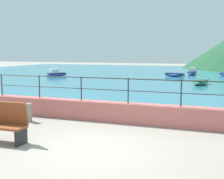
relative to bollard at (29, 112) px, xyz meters
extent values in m
plane|color=gray|center=(3.44, -2.11, -0.33)|extent=(120.00, 120.00, 0.00)
cube|color=#BC605B|center=(3.44, 1.09, 0.02)|extent=(20.00, 0.56, 0.70)
cylinder|color=#282623|center=(-2.08, 1.09, 0.82)|extent=(0.04, 0.04, 0.90)
cylinder|color=#282623|center=(-0.24, 1.09, 0.82)|extent=(0.04, 0.04, 0.90)
cylinder|color=#282623|center=(1.60, 1.09, 0.82)|extent=(0.04, 0.04, 0.90)
cylinder|color=#282623|center=(3.44, 1.09, 0.82)|extent=(0.04, 0.04, 0.90)
cylinder|color=#282623|center=(5.28, 1.09, 0.82)|extent=(0.04, 0.04, 0.90)
cylinder|color=#282623|center=(3.44, 1.09, 1.24)|extent=(18.40, 0.04, 0.04)
cylinder|color=#282623|center=(3.44, 1.09, 0.82)|extent=(18.40, 0.03, 0.03)
cube|color=teal|center=(3.44, 23.73, -0.30)|extent=(64.00, 44.32, 0.06)
cube|color=brown|center=(0.70, -2.19, 0.48)|extent=(1.70, 0.18, 0.64)
cube|color=black|center=(1.49, -2.40, -0.12)|extent=(0.09, 0.47, 0.43)
cylinder|color=gray|center=(0.00, 0.00, 0.00)|extent=(0.24, 0.24, 0.66)
ellipsoid|color=#2D4C9E|center=(-9.37, 17.65, -0.09)|extent=(2.02, 2.42, 0.36)
cube|color=navy|center=(-9.37, 17.65, 0.06)|extent=(1.65, 1.96, 0.06)
cube|color=silver|center=(-9.51, 17.44, 0.29)|extent=(0.97, 1.01, 0.40)
ellipsoid|color=#338C59|center=(5.05, 14.47, -0.09)|extent=(1.45, 2.45, 0.36)
cube|color=#1C4D31|center=(5.05, 14.47, 0.06)|extent=(1.20, 1.97, 0.06)
ellipsoid|color=#2D4C9E|center=(2.05, 21.46, -0.09)|extent=(2.46, 1.49, 0.36)
cube|color=navy|center=(2.05, 21.46, 0.06)|extent=(1.98, 1.23, 0.06)
ellipsoid|color=#2D4C9E|center=(3.47, 24.53, -0.09)|extent=(1.08, 2.36, 0.36)
cube|color=navy|center=(3.47, 24.53, 0.06)|extent=(0.91, 1.89, 0.06)
cube|color=silver|center=(3.49, 24.78, 0.29)|extent=(0.69, 0.85, 0.40)
camera|label=1|loc=(6.51, -8.87, 2.16)|focal=47.67mm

